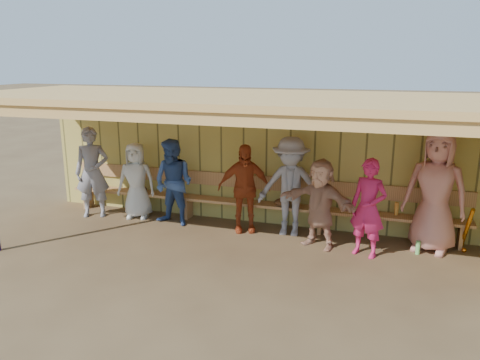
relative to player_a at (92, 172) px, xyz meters
name	(u,v)px	position (x,y,z in m)	size (l,w,h in m)	color
ground	(234,245)	(3.13, -0.61, -0.89)	(90.00, 90.00, 0.00)	brown
player_a	(92,172)	(0.00, 0.00, 0.00)	(0.65, 0.43, 1.78)	gray
player_b	(136,180)	(0.85, 0.20, -0.14)	(0.73, 0.48, 1.49)	silver
player_c	(174,183)	(1.72, 0.05, -0.08)	(0.79, 0.62, 1.63)	#365596
player_d	(244,188)	(3.08, 0.12, -0.09)	(0.94, 0.39, 1.60)	#B1411C
player_e	(290,187)	(3.90, 0.20, -0.01)	(1.14, 0.65, 1.76)	#95949C
player_f	(320,204)	(4.49, -0.21, -0.14)	(1.39, 0.44, 1.49)	tan
player_g	(368,208)	(5.26, -0.34, -0.11)	(0.57, 0.38, 1.57)	#D4225D
player_h	(435,191)	(6.25, 0.20, 0.11)	(0.98, 0.64, 2.00)	tan
dugout_structure	(268,140)	(3.51, 0.08, 0.80)	(8.80, 3.20, 2.50)	tan
bench	(253,197)	(3.13, 0.51, -0.36)	(7.60, 0.34, 0.93)	tan
dugout_equipment	(212,198)	(2.37, 0.38, -0.40)	(7.23, 0.62, 0.80)	orange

